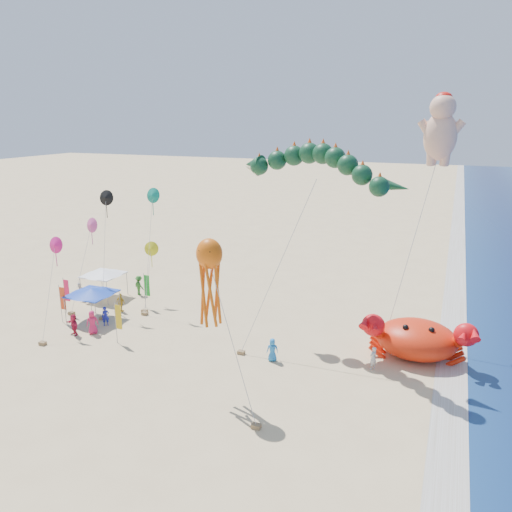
{
  "coord_description": "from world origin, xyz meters",
  "views": [
    {
      "loc": [
        11.03,
        -30.54,
        16.28
      ],
      "look_at": [
        -2.0,
        2.0,
        6.5
      ],
      "focal_mm": 35.0,
      "sensor_mm": 36.0,
      "label": 1
    }
  ],
  "objects_px": {
    "crab_inflatable": "(417,338)",
    "canopy_white": "(103,273)",
    "dragon_kite": "(314,171)",
    "octopus_kite": "(210,276)",
    "cherub_kite": "(441,128)",
    "canopy_blue": "(92,291)"
  },
  "relations": [
    {
      "from": "crab_inflatable",
      "to": "canopy_white",
      "type": "height_order",
      "value": "crab_inflatable"
    },
    {
      "from": "octopus_kite",
      "to": "cherub_kite",
      "type": "bearing_deg",
      "value": 51.51
    },
    {
      "from": "cherub_kite",
      "to": "canopy_white",
      "type": "relative_size",
      "value": 5.12
    },
    {
      "from": "cherub_kite",
      "to": "canopy_white",
      "type": "height_order",
      "value": "cherub_kite"
    },
    {
      "from": "crab_inflatable",
      "to": "dragon_kite",
      "type": "bearing_deg",
      "value": -176.59
    },
    {
      "from": "dragon_kite",
      "to": "octopus_kite",
      "type": "xyz_separation_m",
      "value": [
        -3.51,
        -9.0,
        -5.27
      ]
    },
    {
      "from": "dragon_kite",
      "to": "canopy_white",
      "type": "distance_m",
      "value": 22.96
    },
    {
      "from": "dragon_kite",
      "to": "canopy_white",
      "type": "relative_size",
      "value": 4.03
    },
    {
      "from": "cherub_kite",
      "to": "canopy_blue",
      "type": "relative_size",
      "value": 4.91
    },
    {
      "from": "dragon_kite",
      "to": "canopy_blue",
      "type": "relative_size",
      "value": 3.86
    },
    {
      "from": "dragon_kite",
      "to": "cherub_kite",
      "type": "distance_m",
      "value": 9.63
    },
    {
      "from": "octopus_kite",
      "to": "crab_inflatable",
      "type": "bearing_deg",
      "value": 40.41
    },
    {
      "from": "dragon_kite",
      "to": "canopy_white",
      "type": "xyz_separation_m",
      "value": [
        -20.39,
        2.23,
        -10.33
      ]
    },
    {
      "from": "octopus_kite",
      "to": "canopy_white",
      "type": "height_order",
      "value": "octopus_kite"
    },
    {
      "from": "crab_inflatable",
      "to": "cherub_kite",
      "type": "bearing_deg",
      "value": 88.81
    },
    {
      "from": "crab_inflatable",
      "to": "dragon_kite",
      "type": "xyz_separation_m",
      "value": [
        -7.59,
        -0.45,
        11.31
      ]
    },
    {
      "from": "dragon_kite",
      "to": "cherub_kite",
      "type": "height_order",
      "value": "cherub_kite"
    },
    {
      "from": "octopus_kite",
      "to": "canopy_white",
      "type": "bearing_deg",
      "value": 146.35
    },
    {
      "from": "dragon_kite",
      "to": "octopus_kite",
      "type": "distance_m",
      "value": 11.0
    },
    {
      "from": "octopus_kite",
      "to": "canopy_white",
      "type": "relative_size",
      "value": 2.77
    },
    {
      "from": "dragon_kite",
      "to": "octopus_kite",
      "type": "height_order",
      "value": "dragon_kite"
    },
    {
      "from": "crab_inflatable",
      "to": "canopy_white",
      "type": "relative_size",
      "value": 2.15
    }
  ]
}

